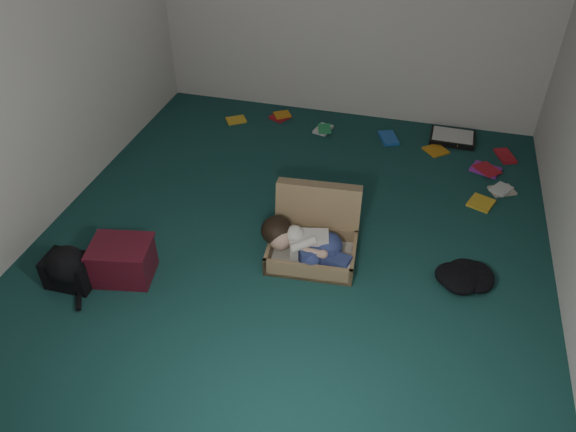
% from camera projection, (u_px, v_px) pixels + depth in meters
% --- Properties ---
extents(floor, '(4.50, 4.50, 0.00)m').
position_uv_depth(floor, '(293.00, 239.00, 4.52)').
color(floor, '#17423F').
rests_on(floor, ground).
extents(wall_front, '(4.50, 0.00, 4.50)m').
position_uv_depth(wall_front, '(137.00, 354.00, 2.01)').
color(wall_front, silver).
rests_on(wall_front, ground).
extents(wall_left, '(0.00, 4.50, 4.50)m').
position_uv_depth(wall_left, '(32.00, 59.00, 4.13)').
color(wall_left, silver).
rests_on(wall_left, ground).
extents(suitcase, '(0.71, 0.70, 0.49)m').
position_uv_depth(suitcase, '(314.00, 234.00, 4.34)').
color(suitcase, '#977A53').
rests_on(suitcase, floor).
extents(person, '(0.73, 0.35, 0.30)m').
position_uv_depth(person, '(305.00, 243.00, 4.19)').
color(person, silver).
rests_on(person, suitcase).
extents(maroon_bin, '(0.49, 0.42, 0.30)m').
position_uv_depth(maroon_bin, '(123.00, 261.00, 4.10)').
color(maroon_bin, '#4F101C').
rests_on(maroon_bin, floor).
extents(backpack, '(0.43, 0.34, 0.26)m').
position_uv_depth(backpack, '(70.00, 270.00, 4.05)').
color(backpack, black).
rests_on(backpack, floor).
extents(clothing_pile, '(0.47, 0.39, 0.15)m').
position_uv_depth(clothing_pile, '(462.00, 276.00, 4.09)').
color(clothing_pile, black).
rests_on(clothing_pile, floor).
extents(paper_tray, '(0.45, 0.34, 0.06)m').
position_uv_depth(paper_tray, '(452.00, 138.00, 5.75)').
color(paper_tray, black).
rests_on(paper_tray, floor).
extents(book_scatter, '(3.03, 1.32, 0.02)m').
position_uv_depth(book_scatter, '(404.00, 150.00, 5.60)').
color(book_scatter, gold).
rests_on(book_scatter, floor).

